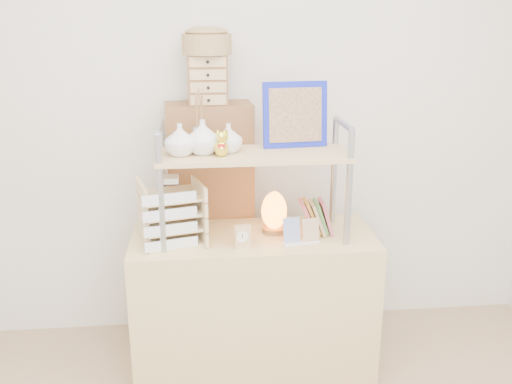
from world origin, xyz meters
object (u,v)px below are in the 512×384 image
Objects in this scene: desk at (253,303)px; letter_tray at (172,216)px; cabinet at (211,225)px; salt_lamp at (274,212)px.

desk is 3.65× the size of letter_tray.
salt_lamp is at bearing -50.78° from cabinet.
cabinet is 6.38× the size of salt_lamp.
desk is at bearing -159.47° from salt_lamp.
cabinet reaches higher than desk.
cabinet reaches higher than letter_tray.
salt_lamp is (0.11, 0.04, 0.48)m from desk.
letter_tray is at bearing -174.77° from desk.
letter_tray reaches higher than desk.
salt_lamp is (0.31, -0.33, 0.18)m from cabinet.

